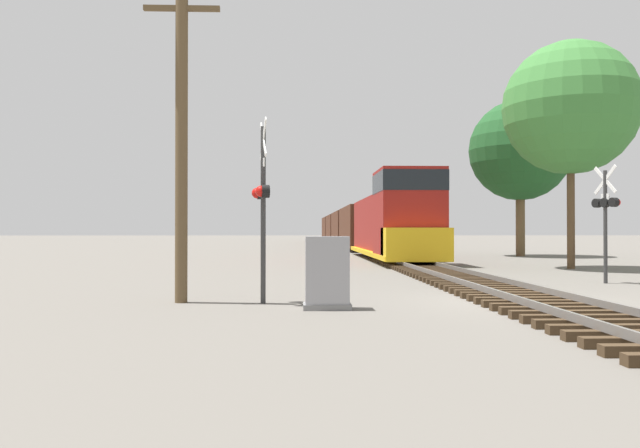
{
  "coord_description": "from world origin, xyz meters",
  "views": [
    {
      "loc": [
        -5.38,
        -14.58,
        1.7
      ],
      "look_at": [
        -4.54,
        9.14,
        1.95
      ],
      "focal_mm": 35.0,
      "sensor_mm": 36.0,
      "label": 1
    }
  ],
  "objects_px": {
    "relay_cabinet": "(327,273)",
    "tree_mid_background": "(520,151)",
    "tree_far_right": "(570,108)",
    "utility_pole": "(181,137)",
    "freight_train": "(350,228)",
    "crossing_signal_far": "(606,209)",
    "crossing_signal_near": "(262,198)"
  },
  "relations": [
    {
      "from": "crossing_signal_far",
      "to": "tree_far_right",
      "type": "xyz_separation_m",
      "value": [
        2.18,
        7.49,
        4.76
      ]
    },
    {
      "from": "tree_far_right",
      "to": "tree_mid_background",
      "type": "relative_size",
      "value": 0.97
    },
    {
      "from": "crossing_signal_near",
      "to": "relay_cabinet",
      "type": "height_order",
      "value": "crossing_signal_near"
    },
    {
      "from": "relay_cabinet",
      "to": "tree_mid_background",
      "type": "relative_size",
      "value": 0.15
    },
    {
      "from": "relay_cabinet",
      "to": "utility_pole",
      "type": "xyz_separation_m",
      "value": [
        -3.39,
        1.33,
        3.14
      ]
    },
    {
      "from": "crossing_signal_near",
      "to": "utility_pole",
      "type": "relative_size",
      "value": 0.57
    },
    {
      "from": "freight_train",
      "to": "tree_mid_background",
      "type": "height_order",
      "value": "tree_mid_background"
    },
    {
      "from": "crossing_signal_far",
      "to": "tree_mid_background",
      "type": "xyz_separation_m",
      "value": [
        4.81,
        21.06,
        4.62
      ]
    },
    {
      "from": "utility_pole",
      "to": "tree_mid_background",
      "type": "xyz_separation_m",
      "value": [
        17.52,
        25.97,
        3.1
      ]
    },
    {
      "from": "tree_far_right",
      "to": "utility_pole",
      "type": "bearing_deg",
      "value": -140.21
    },
    {
      "from": "crossing_signal_near",
      "to": "utility_pole",
      "type": "bearing_deg",
      "value": -107.62
    },
    {
      "from": "freight_train",
      "to": "relay_cabinet",
      "type": "distance_m",
      "value": 50.71
    },
    {
      "from": "freight_train",
      "to": "relay_cabinet",
      "type": "xyz_separation_m",
      "value": [
        -4.75,
        -50.48,
        -1.19
      ]
    },
    {
      "from": "tree_far_right",
      "to": "crossing_signal_far",
      "type": "bearing_deg",
      "value": -106.23
    },
    {
      "from": "crossing_signal_far",
      "to": "tree_far_right",
      "type": "height_order",
      "value": "tree_far_right"
    },
    {
      "from": "freight_train",
      "to": "crossing_signal_far",
      "type": "distance_m",
      "value": 44.48
    },
    {
      "from": "tree_far_right",
      "to": "tree_mid_background",
      "type": "xyz_separation_m",
      "value": [
        2.64,
        13.58,
        -0.14
      ]
    },
    {
      "from": "freight_train",
      "to": "tree_far_right",
      "type": "relative_size",
      "value": 7.47
    },
    {
      "from": "crossing_signal_far",
      "to": "tree_far_right",
      "type": "bearing_deg",
      "value": -34.74
    },
    {
      "from": "crossing_signal_near",
      "to": "crossing_signal_far",
      "type": "relative_size",
      "value": 1.13
    },
    {
      "from": "crossing_signal_far",
      "to": "relay_cabinet",
      "type": "relative_size",
      "value": 2.41
    },
    {
      "from": "tree_far_right",
      "to": "tree_mid_background",
      "type": "height_order",
      "value": "tree_mid_background"
    },
    {
      "from": "crossing_signal_near",
      "to": "tree_far_right",
      "type": "distance_m",
      "value": 18.69
    },
    {
      "from": "freight_train",
      "to": "crossing_signal_far",
      "type": "bearing_deg",
      "value": -84.11
    },
    {
      "from": "freight_train",
      "to": "crossing_signal_far",
      "type": "height_order",
      "value": "freight_train"
    },
    {
      "from": "utility_pole",
      "to": "tree_far_right",
      "type": "height_order",
      "value": "tree_far_right"
    },
    {
      "from": "crossing_signal_far",
      "to": "tree_far_right",
      "type": "relative_size",
      "value": 0.38
    },
    {
      "from": "crossing_signal_far",
      "to": "freight_train",
      "type": "bearing_deg",
      "value": -12.63
    },
    {
      "from": "freight_train",
      "to": "crossing_signal_near",
      "type": "distance_m",
      "value": 49.76
    },
    {
      "from": "crossing_signal_near",
      "to": "tree_mid_background",
      "type": "bearing_deg",
      "value": 138.18
    },
    {
      "from": "relay_cabinet",
      "to": "tree_mid_background",
      "type": "distance_m",
      "value": 31.36
    },
    {
      "from": "utility_pole",
      "to": "tree_far_right",
      "type": "bearing_deg",
      "value": 39.79
    }
  ]
}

